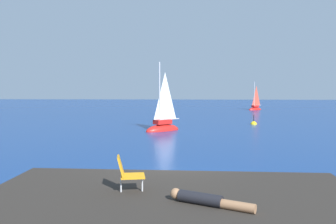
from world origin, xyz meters
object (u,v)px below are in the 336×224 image
(sailboat_near, at_px, (163,127))
(person_sunbather, at_px, (206,200))
(beach_chair, at_px, (127,172))
(sailboat_far, at_px, (255,108))
(marker_buoy, at_px, (254,124))

(sailboat_near, relative_size, person_sunbather, 3.51)
(beach_chair, bearing_deg, person_sunbather, -36.54)
(sailboat_far, relative_size, person_sunbather, 2.70)
(sailboat_near, xyz_separation_m, beach_chair, (0.46, -19.79, 1.21))
(beach_chair, xyz_separation_m, marker_buoy, (7.32, 24.83, -1.52))
(beach_chair, distance_m, marker_buoy, 25.93)
(sailboat_near, height_order, beach_chair, sailboat_near)
(person_sunbather, xyz_separation_m, marker_buoy, (5.63, 25.69, -1.19))
(sailboat_far, bearing_deg, marker_buoy, 43.00)
(person_sunbather, height_order, beach_chair, beach_chair)
(sailboat_near, relative_size, beach_chair, 7.16)
(sailboat_far, xyz_separation_m, marker_buoy, (-3.81, -19.68, -0.23))
(sailboat_near, bearing_deg, sailboat_far, -155.26)
(sailboat_far, height_order, beach_chair, sailboat_far)
(person_sunbather, height_order, marker_buoy, person_sunbather)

